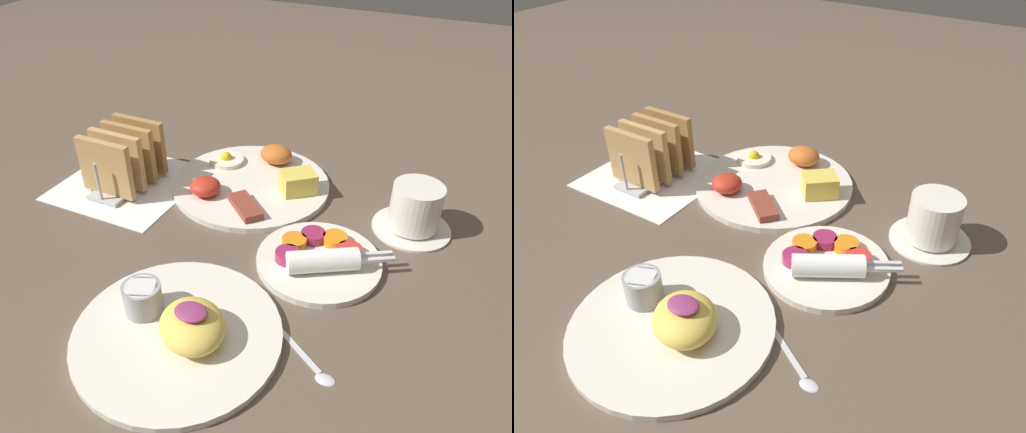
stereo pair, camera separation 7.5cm
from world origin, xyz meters
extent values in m
plane|color=brown|center=(0.00, 0.00, 0.00)|extent=(3.00, 3.00, 0.00)
cube|color=white|center=(-0.21, 0.08, 0.00)|extent=(0.22, 0.22, 0.00)
cylinder|color=silver|center=(-0.01, 0.17, 0.01)|extent=(0.27, 0.27, 0.01)
cube|color=#E5C64C|center=(0.07, 0.17, 0.03)|extent=(0.07, 0.07, 0.04)
ellipsoid|color=#C66023|center=(0.00, 0.25, 0.03)|extent=(0.06, 0.05, 0.03)
cylinder|color=#F4EACC|center=(-0.08, 0.21, 0.01)|extent=(0.06, 0.06, 0.01)
sphere|color=yellow|center=(-0.08, 0.21, 0.02)|extent=(0.02, 0.02, 0.02)
ellipsoid|color=red|center=(-0.06, 0.10, 0.02)|extent=(0.05, 0.05, 0.03)
cube|color=brown|center=(0.02, 0.09, 0.02)|extent=(0.08, 0.07, 0.01)
cylinder|color=silver|center=(0.16, 0.02, 0.01)|extent=(0.18, 0.18, 0.01)
cylinder|color=red|center=(0.20, 0.05, 0.02)|extent=(0.04, 0.04, 0.01)
cylinder|color=orange|center=(0.17, 0.06, 0.02)|extent=(0.04, 0.04, 0.01)
cylinder|color=#99234C|center=(0.14, 0.06, 0.02)|extent=(0.04, 0.04, 0.01)
cylinder|color=orange|center=(0.12, 0.03, 0.02)|extent=(0.04, 0.04, 0.01)
cylinder|color=#99234C|center=(0.13, 0.00, 0.02)|extent=(0.04, 0.04, 0.01)
cylinder|color=white|center=(0.18, 0.00, 0.03)|extent=(0.10, 0.08, 0.03)
cube|color=silver|center=(0.24, 0.04, 0.03)|extent=(0.05, 0.03, 0.00)
cube|color=silver|center=(0.24, 0.03, 0.03)|extent=(0.05, 0.03, 0.00)
cylinder|color=silver|center=(0.06, -0.18, 0.01)|extent=(0.25, 0.25, 0.01)
ellipsoid|color=#EAC651|center=(0.08, -0.18, 0.03)|extent=(0.12, 0.12, 0.04)
ellipsoid|color=#8C3366|center=(0.08, -0.18, 0.05)|extent=(0.04, 0.03, 0.01)
cylinder|color=#99999E|center=(0.00, -0.17, 0.03)|extent=(0.05, 0.05, 0.04)
cylinder|color=white|center=(0.00, -0.17, 0.05)|extent=(0.04, 0.04, 0.01)
cube|color=#B7B7BC|center=(-0.21, 0.08, 0.01)|extent=(0.06, 0.15, 0.01)
cube|color=tan|center=(-0.21, 0.03, 0.06)|extent=(0.10, 0.01, 0.10)
cube|color=tan|center=(-0.21, 0.07, 0.06)|extent=(0.10, 0.01, 0.10)
cube|color=#AB7D45|center=(-0.21, 0.10, 0.06)|extent=(0.10, 0.01, 0.10)
cube|color=#A5773F|center=(-0.21, 0.13, 0.06)|extent=(0.10, 0.01, 0.10)
cylinder|color=#B7B7BC|center=(-0.21, 0.01, 0.04)|extent=(0.01, 0.01, 0.07)
cylinder|color=#B7B7BC|center=(-0.21, 0.15, 0.04)|extent=(0.01, 0.01, 0.07)
cylinder|color=silver|center=(0.27, 0.16, 0.00)|extent=(0.12, 0.12, 0.01)
cylinder|color=silver|center=(0.27, 0.16, 0.04)|extent=(0.08, 0.08, 0.07)
cylinder|color=#381E0F|center=(0.27, 0.16, 0.07)|extent=(0.06, 0.06, 0.01)
cube|color=silver|center=(0.18, -0.13, 0.00)|extent=(0.10, 0.06, 0.00)
ellipsoid|color=silver|center=(0.24, -0.16, 0.00)|extent=(0.02, 0.02, 0.01)
camera|label=1|loc=(0.31, -0.51, 0.47)|focal=35.00mm
camera|label=2|loc=(0.38, -0.47, 0.47)|focal=35.00mm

